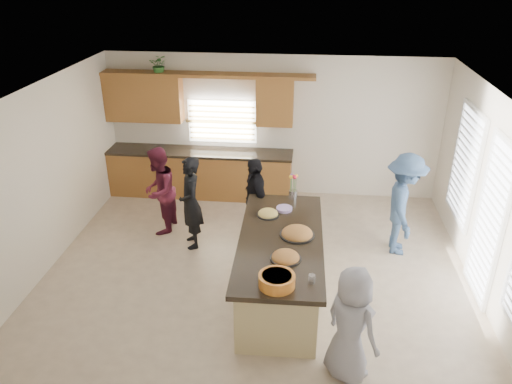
# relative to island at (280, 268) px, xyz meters

# --- Properties ---
(floor) EXTENTS (6.50, 6.50, 0.00)m
(floor) POSITION_rel_island_xyz_m (-0.39, 0.48, -0.45)
(floor) COLOR beige
(floor) RESTS_ON ground
(room_shell) EXTENTS (6.52, 6.02, 2.81)m
(room_shell) POSITION_rel_island_xyz_m (-0.39, 0.48, 1.45)
(room_shell) COLOR silver
(room_shell) RESTS_ON ground
(back_cabinetry) EXTENTS (4.08, 0.66, 2.46)m
(back_cabinetry) POSITION_rel_island_xyz_m (-1.86, 3.21, 0.46)
(back_cabinetry) COLOR brown
(back_cabinetry) RESTS_ON ground
(right_wall_glazing) EXTENTS (0.06, 4.00, 2.25)m
(right_wall_glazing) POSITION_rel_island_xyz_m (2.83, 0.35, 0.89)
(right_wall_glazing) COLOR white
(right_wall_glazing) RESTS_ON ground
(island) EXTENTS (1.20, 2.72, 0.95)m
(island) POSITION_rel_island_xyz_m (0.00, 0.00, 0.00)
(island) COLOR tan
(island) RESTS_ON ground
(platter_front) EXTENTS (0.40, 0.40, 0.16)m
(platter_front) POSITION_rel_island_xyz_m (0.09, -0.52, 0.52)
(platter_front) COLOR black
(platter_front) RESTS_ON island
(platter_mid) EXTENTS (0.48, 0.48, 0.19)m
(platter_mid) POSITION_rel_island_xyz_m (0.22, 0.09, 0.53)
(platter_mid) COLOR black
(platter_mid) RESTS_ON island
(platter_back) EXTENTS (0.34, 0.34, 0.14)m
(platter_back) POSITION_rel_island_xyz_m (-0.23, 0.63, 0.52)
(platter_back) COLOR black
(platter_back) RESTS_ON island
(salad_bowl) EXTENTS (0.43, 0.43, 0.15)m
(salad_bowl) POSITION_rel_island_xyz_m (0.02, -1.09, 0.58)
(salad_bowl) COLOR orange
(salad_bowl) RESTS_ON island
(clear_cup) EXTENTS (0.08, 0.08, 0.11)m
(clear_cup) POSITION_rel_island_xyz_m (0.43, -0.98, 0.55)
(clear_cup) COLOR white
(clear_cup) RESTS_ON island
(plate_stack) EXTENTS (0.24, 0.24, 0.04)m
(plate_stack) POSITION_rel_island_xyz_m (-0.00, 0.84, 0.52)
(plate_stack) COLOR #AB8DCD
(plate_stack) RESTS_ON island
(flower_vase) EXTENTS (0.14, 0.14, 0.41)m
(flower_vase) POSITION_rel_island_xyz_m (0.11, 1.25, 0.70)
(flower_vase) COLOR silver
(flower_vase) RESTS_ON island
(potted_plant) EXTENTS (0.37, 0.33, 0.38)m
(potted_plant) POSITION_rel_island_xyz_m (-2.53, 3.30, 2.14)
(potted_plant) COLOR #33722D
(potted_plant) RESTS_ON back_cabinetry
(woman_left_back) EXTENTS (0.56, 0.67, 1.58)m
(woman_left_back) POSITION_rel_island_xyz_m (-1.55, 1.22, 0.34)
(woman_left_back) COLOR black
(woman_left_back) RESTS_ON ground
(woman_left_mid) EXTENTS (0.62, 0.78, 1.55)m
(woman_left_mid) POSITION_rel_island_xyz_m (-2.21, 1.64, 0.32)
(woman_left_mid) COLOR maroon
(woman_left_mid) RESTS_ON ground
(woman_left_front) EXTENTS (0.69, 0.96, 1.51)m
(woman_left_front) POSITION_rel_island_xyz_m (-0.53, 1.51, 0.30)
(woman_left_front) COLOR black
(woman_left_front) RESTS_ON ground
(woman_right_back) EXTENTS (0.72, 1.15, 1.71)m
(woman_right_back) POSITION_rel_island_xyz_m (1.88, 1.41, 0.40)
(woman_right_back) COLOR #38547B
(woman_right_back) RESTS_ON ground
(woman_right_front) EXTENTS (0.83, 0.84, 1.46)m
(woman_right_front) POSITION_rel_island_xyz_m (0.88, -1.43, 0.28)
(woman_right_front) COLOR gray
(woman_right_front) RESTS_ON ground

